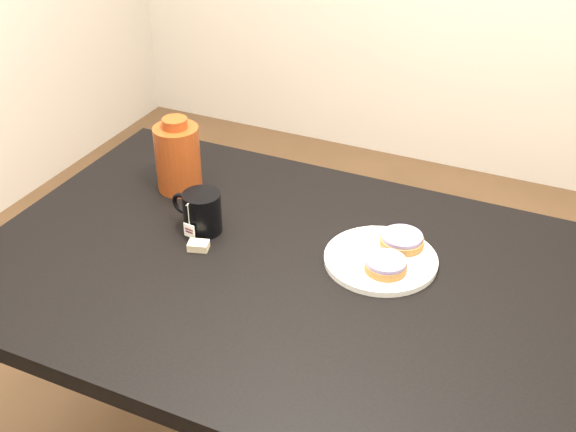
{
  "coord_description": "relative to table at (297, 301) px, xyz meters",
  "views": [
    {
      "loc": [
        0.5,
        -1.13,
        1.68
      ],
      "look_at": [
        -0.07,
        0.1,
        0.81
      ],
      "focal_mm": 45.0,
      "sensor_mm": 36.0,
      "label": 1
    }
  ],
  "objects": [
    {
      "name": "bagel_back",
      "position": [
        0.18,
        0.17,
        0.11
      ],
      "size": [
        0.14,
        0.14,
        0.03
      ],
      "color": "brown",
      "rests_on": "plate"
    },
    {
      "name": "bagel_front",
      "position": [
        0.18,
        0.06,
        0.11
      ],
      "size": [
        0.12,
        0.12,
        0.03
      ],
      "color": "brown",
      "rests_on": "plate"
    },
    {
      "name": "plate",
      "position": [
        0.15,
        0.1,
        0.09
      ],
      "size": [
        0.25,
        0.25,
        0.02
      ],
      "color": "white",
      "rests_on": "table"
    },
    {
      "name": "teabag_pouch",
      "position": [
        -0.23,
        -0.02,
        0.09
      ],
      "size": [
        0.05,
        0.04,
        0.02
      ],
      "primitive_type": "cube",
      "rotation": [
        0.0,
        0.0,
        0.29
      ],
      "color": "#C6B793",
      "rests_on": "table"
    },
    {
      "name": "mug",
      "position": [
        -0.26,
        0.05,
        0.13
      ],
      "size": [
        0.14,
        0.1,
        0.1
      ],
      "rotation": [
        0.0,
        0.0,
        -0.13
      ],
      "color": "black",
      "rests_on": "table"
    },
    {
      "name": "bagel_package",
      "position": [
        -0.41,
        0.2,
        0.17
      ],
      "size": [
        0.14,
        0.14,
        0.19
      ],
      "rotation": [
        0.0,
        0.0,
        0.25
      ],
      "color": "#61210C",
      "rests_on": "table"
    },
    {
      "name": "table",
      "position": [
        0.0,
        0.0,
        0.0
      ],
      "size": [
        1.4,
        0.9,
        0.75
      ],
      "color": "black",
      "rests_on": "ground_plane"
    }
  ]
}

